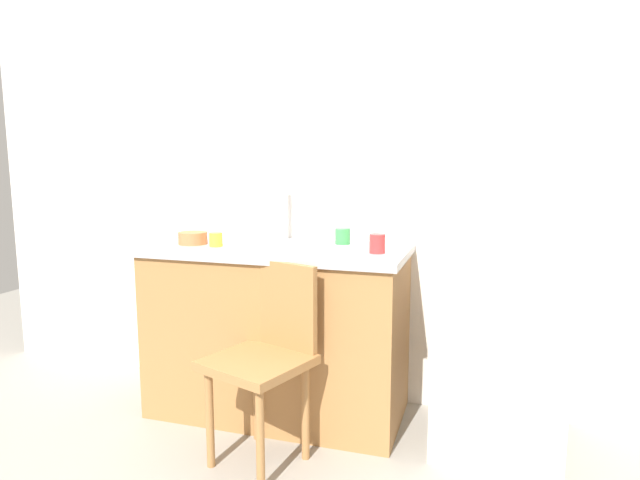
{
  "coord_description": "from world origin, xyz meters",
  "views": [
    {
      "loc": [
        0.69,
        -1.92,
        1.35
      ],
      "look_at": [
        -0.09,
        0.6,
        0.96
      ],
      "focal_mm": 30.16,
      "sensor_mm": 36.0,
      "label": 1
    }
  ],
  "objects_px": {
    "cup_green": "(343,236)",
    "cup_yellow": "(216,240)",
    "cup_red": "(377,244)",
    "cup_white": "(254,232)",
    "terracotta_bowl": "(193,238)",
    "refrigerator": "(498,321)",
    "chair": "(267,352)"
  },
  "relations": [
    {
      "from": "cup_green",
      "to": "cup_yellow",
      "type": "xyz_separation_m",
      "value": [
        -0.61,
        -0.27,
        -0.01
      ]
    },
    {
      "from": "cup_red",
      "to": "cup_white",
      "type": "height_order",
      "value": "cup_white"
    },
    {
      "from": "terracotta_bowl",
      "to": "cup_white",
      "type": "distance_m",
      "value": 0.33
    },
    {
      "from": "refrigerator",
      "to": "terracotta_bowl",
      "type": "relative_size",
      "value": 7.88
    },
    {
      "from": "refrigerator",
      "to": "terracotta_bowl",
      "type": "bearing_deg",
      "value": -177.44
    },
    {
      "from": "refrigerator",
      "to": "chair",
      "type": "xyz_separation_m",
      "value": [
        -0.99,
        -0.45,
        -0.1
      ]
    },
    {
      "from": "terracotta_bowl",
      "to": "cup_yellow",
      "type": "relative_size",
      "value": 2.14
    },
    {
      "from": "cup_yellow",
      "to": "cup_red",
      "type": "bearing_deg",
      "value": 3.23
    },
    {
      "from": "terracotta_bowl",
      "to": "cup_white",
      "type": "bearing_deg",
      "value": 39.43
    },
    {
      "from": "cup_red",
      "to": "cup_white",
      "type": "xyz_separation_m",
      "value": [
        -0.74,
        0.2,
        0.0
      ]
    },
    {
      "from": "refrigerator",
      "to": "cup_yellow",
      "type": "height_order",
      "value": "refrigerator"
    },
    {
      "from": "refrigerator",
      "to": "chair",
      "type": "relative_size",
      "value": 1.36
    },
    {
      "from": "cup_green",
      "to": "refrigerator",
      "type": "bearing_deg",
      "value": -11.74
    },
    {
      "from": "cup_yellow",
      "to": "cup_red",
      "type": "relative_size",
      "value": 0.78
    },
    {
      "from": "chair",
      "to": "cup_green",
      "type": "xyz_separation_m",
      "value": [
        0.19,
        0.62,
        0.45
      ]
    },
    {
      "from": "refrigerator",
      "to": "cup_green",
      "type": "relative_size",
      "value": 14.36
    },
    {
      "from": "chair",
      "to": "terracotta_bowl",
      "type": "distance_m",
      "value": 0.82
    },
    {
      "from": "refrigerator",
      "to": "cup_white",
      "type": "height_order",
      "value": "refrigerator"
    },
    {
      "from": "refrigerator",
      "to": "cup_white",
      "type": "distance_m",
      "value": 1.36
    },
    {
      "from": "refrigerator",
      "to": "cup_yellow",
      "type": "bearing_deg",
      "value": -175.72
    },
    {
      "from": "cup_white",
      "to": "cup_green",
      "type": "bearing_deg",
      "value": 2.8
    },
    {
      "from": "chair",
      "to": "cup_green",
      "type": "bearing_deg",
      "value": 92.41
    },
    {
      "from": "chair",
      "to": "terracotta_bowl",
      "type": "relative_size",
      "value": 5.82
    },
    {
      "from": "cup_green",
      "to": "cup_yellow",
      "type": "distance_m",
      "value": 0.67
    },
    {
      "from": "refrigerator",
      "to": "cup_yellow",
      "type": "relative_size",
      "value": 16.85
    },
    {
      "from": "terracotta_bowl",
      "to": "cup_white",
      "type": "xyz_separation_m",
      "value": [
        0.26,
        0.21,
        0.02
      ]
    },
    {
      "from": "chair",
      "to": "terracotta_bowl",
      "type": "height_order",
      "value": "terracotta_bowl"
    },
    {
      "from": "chair",
      "to": "cup_red",
      "type": "xyz_separation_m",
      "value": [
        0.42,
        0.39,
        0.45
      ]
    },
    {
      "from": "cup_red",
      "to": "refrigerator",
      "type": "bearing_deg",
      "value": 5.83
    },
    {
      "from": "chair",
      "to": "cup_green",
      "type": "relative_size",
      "value": 10.6
    },
    {
      "from": "refrigerator",
      "to": "cup_red",
      "type": "height_order",
      "value": "refrigerator"
    },
    {
      "from": "cup_yellow",
      "to": "cup_green",
      "type": "bearing_deg",
      "value": 24.15
    }
  ]
}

